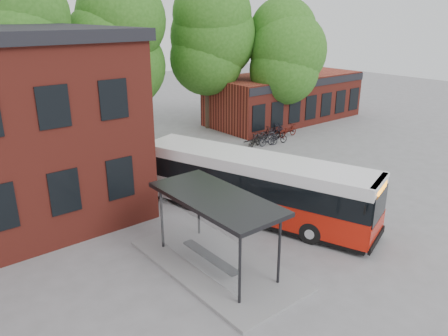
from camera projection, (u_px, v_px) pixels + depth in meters
ground at (280, 223)px, 20.01m from camera, size 100.00×100.00×0.00m
shop_row at (285, 98)px, 38.48m from camera, size 14.00×6.20×4.00m
bus_shelter at (216, 232)px, 16.11m from camera, size 3.60×7.00×2.90m
bike_rail at (270, 138)px, 32.76m from camera, size 5.20×0.10×0.38m
tree_0 at (22, 76)px, 26.26m from camera, size 7.92×7.92×11.00m
tree_1 at (121, 70)px, 31.26m from camera, size 7.92×7.92×10.40m
tree_2 at (207, 60)px, 34.59m from camera, size 7.92×7.92×11.00m
tree_3 at (287, 71)px, 34.94m from camera, size 7.04×7.04×9.28m
city_bus at (253, 187)px, 20.23m from camera, size 6.04×11.71×2.93m
bicycle_0 at (254, 142)px, 31.06m from camera, size 1.63×0.95×0.81m
bicycle_1 at (255, 140)px, 31.17m from camera, size 1.75×1.01×1.01m
bicycle_2 at (277, 138)px, 31.85m from camera, size 1.74×0.86×0.87m
bicycle_3 at (269, 140)px, 31.36m from camera, size 1.55×0.82×0.90m
bicycle_4 at (265, 135)px, 32.54m from camera, size 1.92×0.93×0.97m
bicycle_5 at (271, 133)px, 32.99m from camera, size 1.73×1.04×1.01m
bicycle_6 at (288, 131)px, 33.67m from camera, size 1.85×0.69×0.96m
bicycle_7 at (277, 129)px, 34.28m from camera, size 1.51×0.51×0.90m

